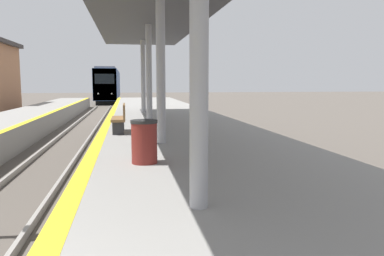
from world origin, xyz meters
The scene contains 4 objects.
train centered at (0.00, 52.40, 2.29)m, with size 2.72×20.72×4.50m.
station_canopy centered at (3.34, 10.85, 4.88)m, with size 4.08×21.09×4.08m.
trash_bin centered at (2.78, 5.77, 1.44)m, with size 0.54×0.54×0.87m.
bench centered at (2.23, 10.64, 1.48)m, with size 0.44×1.51×0.92m.
Camera 1 is at (2.45, -1.67, 2.60)m, focal length 35.00 mm.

